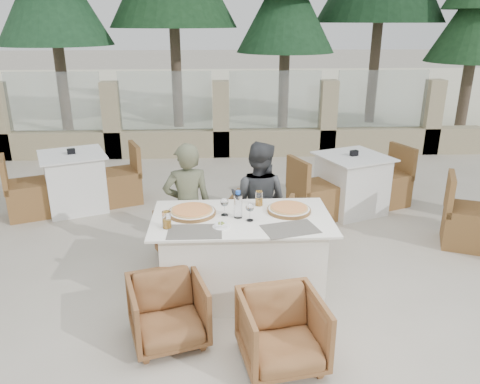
{
  "coord_description": "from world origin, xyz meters",
  "views": [
    {
      "loc": [
        -0.1,
        -3.82,
        2.41
      ],
      "look_at": [
        0.12,
        0.3,
        0.9
      ],
      "focal_mm": 35.0,
      "sensor_mm": 36.0,
      "label": 1
    }
  ],
  "objects_px": {
    "pizza_right": "(289,209)",
    "wine_glass_near": "(250,211)",
    "diner_right": "(258,202)",
    "diner_left": "(188,207)",
    "pizza_left": "(192,211)",
    "wine_glass_centre": "(224,206)",
    "bg_table_b": "(351,184)",
    "beer_glass_left": "(167,220)",
    "armchair_far_left": "(188,236)",
    "armchair_near_right": "(282,332)",
    "bg_table_a": "(75,182)",
    "armchair_near_left": "(168,311)",
    "beer_glass_right": "(259,198)",
    "armchair_far_right": "(259,225)",
    "dining_table": "(242,256)",
    "olive_dish": "(221,225)",
    "water_bottle": "(238,204)"
  },
  "relations": [
    {
      "from": "armchair_near_left",
      "to": "bg_table_b",
      "type": "xyz_separation_m",
      "value": [
        2.19,
        2.62,
        0.12
      ]
    },
    {
      "from": "beer_glass_right",
      "to": "dining_table",
      "type": "bearing_deg",
      "value": -122.92
    },
    {
      "from": "armchair_far_left",
      "to": "diner_right",
      "type": "height_order",
      "value": "diner_right"
    },
    {
      "from": "bg_table_b",
      "to": "armchair_far_right",
      "type": "bearing_deg",
      "value": -161.47
    },
    {
      "from": "pizza_right",
      "to": "wine_glass_centre",
      "type": "distance_m",
      "value": 0.6
    },
    {
      "from": "dining_table",
      "to": "armchair_far_right",
      "type": "relative_size",
      "value": 2.32
    },
    {
      "from": "armchair_far_left",
      "to": "olive_dish",
      "type": "bearing_deg",
      "value": 86.26
    },
    {
      "from": "pizza_right",
      "to": "bg_table_b",
      "type": "relative_size",
      "value": 0.24
    },
    {
      "from": "armchair_far_left",
      "to": "armchair_near_left",
      "type": "height_order",
      "value": "armchair_far_left"
    },
    {
      "from": "beer_glass_right",
      "to": "armchair_near_left",
      "type": "height_order",
      "value": "beer_glass_right"
    },
    {
      "from": "olive_dish",
      "to": "wine_glass_near",
      "type": "bearing_deg",
      "value": 26.7
    },
    {
      "from": "water_bottle",
      "to": "wine_glass_centre",
      "type": "relative_size",
      "value": 1.38
    },
    {
      "from": "bg_table_a",
      "to": "bg_table_b",
      "type": "relative_size",
      "value": 1.0
    },
    {
      "from": "beer_glass_left",
      "to": "diner_left",
      "type": "relative_size",
      "value": 0.11
    },
    {
      "from": "pizza_right",
      "to": "armchair_far_left",
      "type": "xyz_separation_m",
      "value": [
        -0.97,
        0.57,
        -0.52
      ]
    },
    {
      "from": "water_bottle",
      "to": "armchair_near_right",
      "type": "xyz_separation_m",
      "value": [
        0.28,
        -0.98,
        -0.62
      ]
    },
    {
      "from": "pizza_right",
      "to": "armchair_near_right",
      "type": "relative_size",
      "value": 0.66
    },
    {
      "from": "armchair_near_right",
      "to": "bg_table_a",
      "type": "distance_m",
      "value": 3.99
    },
    {
      "from": "pizza_right",
      "to": "diner_right",
      "type": "distance_m",
      "value": 0.66
    },
    {
      "from": "beer_glass_left",
      "to": "bg_table_b",
      "type": "bearing_deg",
      "value": 44.11
    },
    {
      "from": "wine_glass_near",
      "to": "beer_glass_right",
      "type": "distance_m",
      "value": 0.37
    },
    {
      "from": "wine_glass_centre",
      "to": "armchair_far_left",
      "type": "bearing_deg",
      "value": 121.06
    },
    {
      "from": "armchair_near_left",
      "to": "armchair_far_right",
      "type": "bearing_deg",
      "value": 43.88
    },
    {
      "from": "wine_glass_centre",
      "to": "beer_glass_right",
      "type": "height_order",
      "value": "wine_glass_centre"
    },
    {
      "from": "pizza_left",
      "to": "wine_glass_centre",
      "type": "xyz_separation_m",
      "value": [
        0.29,
        -0.04,
        0.06
      ]
    },
    {
      "from": "armchair_near_left",
      "to": "armchair_near_right",
      "type": "height_order",
      "value": "armchair_near_right"
    },
    {
      "from": "dining_table",
      "to": "beer_glass_right",
      "type": "xyz_separation_m",
      "value": [
        0.18,
        0.28,
        0.46
      ]
    },
    {
      "from": "armchair_far_right",
      "to": "wine_glass_centre",
      "type": "bearing_deg",
      "value": 81.82
    },
    {
      "from": "pizza_right",
      "to": "armchair_far_left",
      "type": "relative_size",
      "value": 0.67
    },
    {
      "from": "beer_glass_right",
      "to": "armchair_near_right",
      "type": "height_order",
      "value": "beer_glass_right"
    },
    {
      "from": "pizza_left",
      "to": "beer_glass_left",
      "type": "height_order",
      "value": "beer_glass_left"
    },
    {
      "from": "diner_right",
      "to": "bg_table_a",
      "type": "bearing_deg",
      "value": -9.23
    },
    {
      "from": "armchair_near_left",
      "to": "diner_left",
      "type": "distance_m",
      "value": 1.27
    },
    {
      "from": "diner_left",
      "to": "wine_glass_near",
      "type": "bearing_deg",
      "value": 124.25
    },
    {
      "from": "pizza_right",
      "to": "olive_dish",
      "type": "xyz_separation_m",
      "value": [
        -0.62,
        -0.31,
        -0.0
      ]
    },
    {
      "from": "beer_glass_left",
      "to": "beer_glass_right",
      "type": "relative_size",
      "value": 1.05
    },
    {
      "from": "diner_left",
      "to": "bg_table_a",
      "type": "bearing_deg",
      "value": -55.45
    },
    {
      "from": "water_bottle",
      "to": "diner_left",
      "type": "bearing_deg",
      "value": 131.59
    },
    {
      "from": "armchair_far_left",
      "to": "armchair_near_right",
      "type": "relative_size",
      "value": 0.99
    },
    {
      "from": "beer_glass_left",
      "to": "armchair_far_left",
      "type": "xyz_separation_m",
      "value": [
        0.11,
        0.87,
        -0.57
      ]
    },
    {
      "from": "dining_table",
      "to": "armchair_far_right",
      "type": "distance_m",
      "value": 0.87
    },
    {
      "from": "diner_right",
      "to": "pizza_right",
      "type": "bearing_deg",
      "value": 134.62
    },
    {
      "from": "pizza_right",
      "to": "wine_glass_near",
      "type": "distance_m",
      "value": 0.42
    },
    {
      "from": "beer_glass_right",
      "to": "armchair_near_left",
      "type": "xyz_separation_m",
      "value": [
        -0.8,
        -0.95,
        -0.57
      ]
    },
    {
      "from": "wine_glass_near",
      "to": "diner_left",
      "type": "xyz_separation_m",
      "value": [
        -0.58,
        0.61,
        -0.2
      ]
    },
    {
      "from": "armchair_near_left",
      "to": "armchair_near_right",
      "type": "relative_size",
      "value": 0.98
    },
    {
      "from": "beer_glass_left",
      "to": "armchair_far_left",
      "type": "relative_size",
      "value": 0.25
    },
    {
      "from": "pizza_right",
      "to": "olive_dish",
      "type": "distance_m",
      "value": 0.7
    },
    {
      "from": "olive_dish",
      "to": "bg_table_b",
      "type": "height_order",
      "value": "olive_dish"
    },
    {
      "from": "armchair_far_right",
      "to": "diner_right",
      "type": "relative_size",
      "value": 0.54
    }
  ]
}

